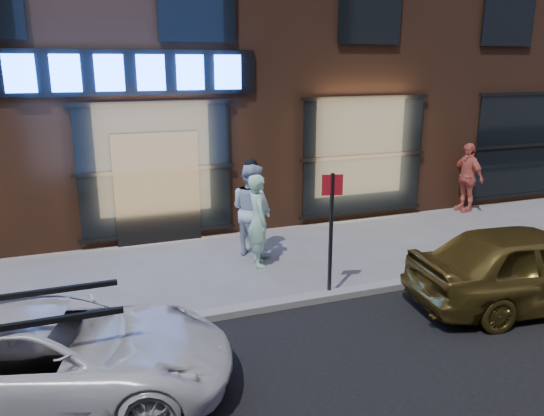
% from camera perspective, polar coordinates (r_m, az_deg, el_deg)
% --- Properties ---
extents(ground, '(90.00, 90.00, 0.00)m').
position_cam_1_polar(ground, '(8.32, -7.63, -11.91)').
color(ground, slate).
rests_on(ground, ground).
extents(curb, '(60.00, 0.25, 0.12)m').
position_cam_1_polar(curb, '(8.29, -7.65, -11.54)').
color(curb, gray).
rests_on(curb, ground).
extents(storefront_building, '(30.20, 8.28, 10.30)m').
position_cam_1_polar(storefront_building, '(15.37, -15.52, 19.90)').
color(storefront_building, '#54301E').
rests_on(storefront_building, ground).
extents(man_bowtie, '(0.49, 0.69, 1.79)m').
position_cam_1_polar(man_bowtie, '(10.06, -1.47, -1.37)').
color(man_bowtie, '#AEE5BC').
rests_on(man_bowtie, ground).
extents(man_cap, '(1.05, 1.14, 1.89)m').
position_cam_1_polar(man_cap, '(10.65, -2.22, -0.15)').
color(man_cap, white).
rests_on(man_cap, ground).
extents(passerby, '(0.54, 1.09, 1.80)m').
position_cam_1_polar(passerby, '(14.78, 20.20, 3.13)').
color(passerby, '#E46C5D').
rests_on(passerby, ground).
extents(white_suv, '(4.45, 2.83, 1.14)m').
position_cam_1_polar(white_suv, '(6.74, -22.62, -14.44)').
color(white_suv, white).
rests_on(white_suv, ground).
extents(gold_sedan, '(4.09, 2.04, 1.34)m').
position_cam_1_polar(gold_sedan, '(9.41, 26.10, -5.64)').
color(gold_sedan, olive).
rests_on(gold_sedan, ground).
extents(sign_post, '(0.33, 0.11, 2.11)m').
position_cam_1_polar(sign_post, '(8.62, 6.38, -1.72)').
color(sign_post, '#262628').
rests_on(sign_post, ground).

